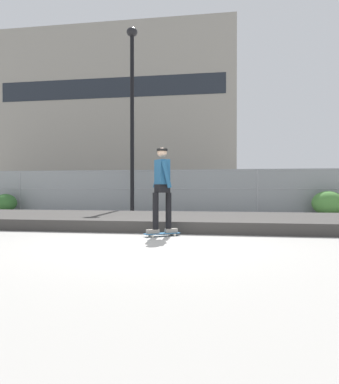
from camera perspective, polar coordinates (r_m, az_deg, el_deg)
ground_plane at (r=7.12m, az=-3.31°, el=-7.93°), size 120.00×120.00×0.00m
gravel_berm at (r=10.45m, az=0.77°, el=-4.41°), size 13.38×3.85×0.28m
skateboard at (r=8.15m, az=-1.15°, el=-6.43°), size 0.78×0.61×0.07m
skater at (r=8.09m, az=-1.15°, el=1.23°), size 0.66×0.61×1.87m
chain_fence at (r=15.83m, az=3.66°, el=0.17°), size 26.83×0.06×1.85m
street_lamp at (r=15.48m, az=-5.78°, el=13.94°), size 0.44×0.44×7.54m
parked_car_near at (r=20.12m, az=-9.89°, el=-0.02°), size 4.51×2.17×1.66m
library_building at (r=54.51m, az=-6.98°, el=11.08°), size 31.55×13.85×21.91m
shrub_left at (r=18.09m, az=-23.94°, el=-1.53°), size 1.03×0.84×0.79m
shrub_center at (r=15.67m, az=23.20°, el=-1.58°), size 1.22×1.00×0.94m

